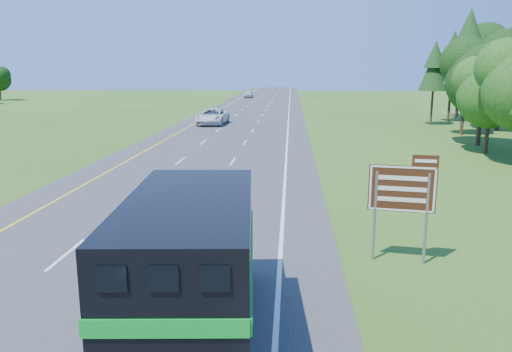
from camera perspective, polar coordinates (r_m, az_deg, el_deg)
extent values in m
cube|color=#38383A|center=(55.30, -2.05, 5.59)|extent=(15.00, 260.00, 0.04)
cube|color=yellow|center=(56.14, -7.67, 5.62)|extent=(0.15, 260.00, 0.01)
cube|color=white|center=(55.00, 3.68, 5.57)|extent=(0.15, 260.00, 0.01)
cylinder|color=black|center=(15.11, -9.58, -9.99)|extent=(0.44, 1.14, 1.12)
cylinder|color=black|center=(14.92, -1.32, -10.11)|extent=(0.44, 1.14, 1.12)
cube|color=black|center=(11.98, -6.90, -15.40)|extent=(3.05, 8.31, 0.29)
cube|color=black|center=(14.46, -5.61, -5.70)|extent=(2.63, 2.02, 1.93)
cube|color=black|center=(15.22, -5.34, -2.80)|extent=(2.24, 0.23, 0.61)
cube|color=black|center=(10.70, -7.54, -9.80)|extent=(2.99, 6.08, 2.80)
cube|color=#089B22|center=(7.98, -10.30, -16.80)|extent=(2.54, 0.23, 0.31)
cube|color=#089B22|center=(10.88, -14.42, -8.91)|extent=(0.49, 5.89, 0.31)
cube|color=#089B22|center=(10.56, -0.50, -9.17)|extent=(0.49, 5.89, 0.31)
cube|color=black|center=(7.79, -16.17, -11.26)|extent=(0.46, 0.08, 0.41)
cube|color=black|center=(7.62, -10.53, -11.50)|extent=(0.46, 0.08, 0.41)
cube|color=black|center=(7.53, -4.68, -11.64)|extent=(0.46, 0.08, 0.41)
imported|color=silver|center=(58.06, -4.99, 6.79)|extent=(3.36, 6.72, 1.83)
imported|color=silver|center=(114.01, -0.87, 9.34)|extent=(2.02, 4.79, 1.62)
cylinder|color=gray|center=(16.93, 13.42, -4.44)|extent=(0.10, 0.10, 3.04)
cylinder|color=gray|center=(17.01, 18.90, -4.69)|extent=(0.10, 0.10, 3.04)
cube|color=#3E1C0D|center=(16.71, 16.36, -1.41)|extent=(2.11, 0.42, 1.52)
cube|color=#3E1C0D|center=(16.57, 18.82, 1.65)|extent=(0.81, 0.20, 0.36)
cube|color=white|center=(16.68, 16.36, -1.43)|extent=(2.00, 0.35, 1.46)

